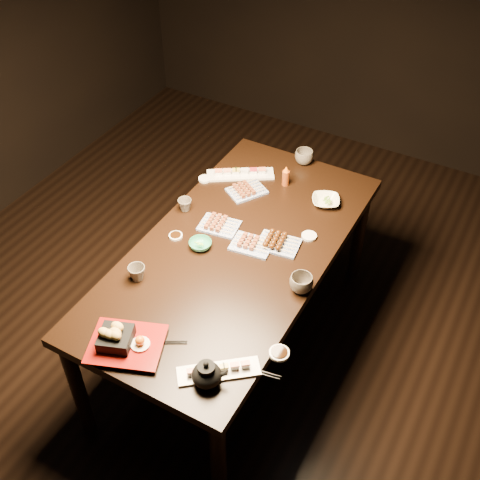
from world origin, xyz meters
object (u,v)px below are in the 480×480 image
(sushi_platter_near, at_px, (219,369))
(teacup_far_right, at_px, (304,157))
(yakitori_plate_center, at_px, (219,223))
(teacup_mid_right, at_px, (301,283))
(sushi_platter_far, at_px, (240,172))
(yakitori_plate_right, at_px, (252,242))
(yakitori_plate_left, at_px, (247,188))
(edamame_bowl_cream, at_px, (326,201))
(condiment_bottle, at_px, (286,176))
(edamame_bowl_green, at_px, (200,244))
(tempura_tray, at_px, (125,339))
(teacup_near_left, at_px, (137,273))
(teapot, at_px, (206,373))
(teacup_far_left, at_px, (185,205))
(dining_table, at_px, (236,299))

(sushi_platter_near, height_order, teacup_far_right, teacup_far_right)
(yakitori_plate_center, height_order, teacup_mid_right, teacup_mid_right)
(sushi_platter_far, bearing_deg, yakitori_plate_right, 92.10)
(yakitori_plate_left, relative_size, edamame_bowl_cream, 1.36)
(condiment_bottle, bearing_deg, edamame_bowl_green, -102.12)
(edamame_bowl_cream, bearing_deg, tempura_tray, -105.22)
(yakitori_plate_right, relative_size, yakitori_plate_left, 1.01)
(sushi_platter_near, height_order, yakitori_plate_right, yakitori_plate_right)
(edamame_bowl_green, distance_m, edamame_bowl_cream, 0.75)
(teacup_near_left, height_order, condiment_bottle, condiment_bottle)
(sushi_platter_near, height_order, teapot, teapot)
(sushi_platter_near, bearing_deg, teapot, -145.07)
(edamame_bowl_green, height_order, teacup_near_left, teacup_near_left)
(yakitori_plate_right, xyz_separation_m, tempura_tray, (-0.16, -0.81, 0.03))
(sushi_platter_near, bearing_deg, teacup_far_right, 62.87)
(sushi_platter_far, distance_m, yakitori_plate_right, 0.60)
(teacup_mid_right, bearing_deg, yakitori_plate_right, 155.88)
(sushi_platter_near, xyz_separation_m, edamame_bowl_green, (-0.46, 0.60, -0.00))
(yakitori_plate_right, bearing_deg, teacup_near_left, -135.33)
(tempura_tray, relative_size, teapot, 2.15)
(yakitori_plate_left, bearing_deg, teacup_far_left, 176.62)
(edamame_bowl_green, bearing_deg, yakitori_plate_right, 30.72)
(sushi_platter_near, distance_m, edamame_bowl_green, 0.76)
(teacup_mid_right, bearing_deg, sushi_platter_near, -99.70)
(teacup_near_left, relative_size, teacup_far_left, 1.11)
(tempura_tray, bearing_deg, yakitori_plate_right, 57.53)
(sushi_platter_near, relative_size, teapot, 2.35)
(dining_table, height_order, sushi_platter_far, sushi_platter_far)
(sushi_platter_far, relative_size, teacup_near_left, 4.63)
(sushi_platter_near, xyz_separation_m, condiment_bottle, (-0.32, 1.27, 0.04))
(sushi_platter_far, relative_size, teacup_far_left, 5.14)
(sushi_platter_far, bearing_deg, teacup_near_left, 56.11)
(teacup_far_left, height_order, condiment_bottle, condiment_bottle)
(yakitori_plate_center, xyz_separation_m, edamame_bowl_green, (-0.00, -0.18, -0.01))
(yakitori_plate_center, relative_size, teacup_far_right, 1.87)
(sushi_platter_near, relative_size, yakitori_plate_left, 1.69)
(teacup_far_left, bearing_deg, sushi_platter_near, -49.67)
(sushi_platter_near, bearing_deg, condiment_bottle, 65.11)
(teacup_far_left, height_order, teacup_far_right, teacup_far_right)
(edamame_bowl_cream, xyz_separation_m, teapot, (0.03, -1.28, 0.04))
(sushi_platter_near, bearing_deg, edamame_bowl_cream, 53.51)
(dining_table, relative_size, sushi_platter_far, 4.71)
(yakitori_plate_center, distance_m, teacup_mid_right, 0.59)
(yakitori_plate_right, height_order, tempura_tray, tempura_tray)
(edamame_bowl_green, height_order, tempura_tray, tempura_tray)
(teapot, bearing_deg, edamame_bowl_cream, 66.38)
(dining_table, xyz_separation_m, teacup_near_left, (-0.30, -0.40, 0.41))
(yakitori_plate_left, distance_m, teapot, 1.26)
(teacup_near_left, distance_m, teacup_mid_right, 0.77)
(tempura_tray, relative_size, teacup_far_right, 2.89)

